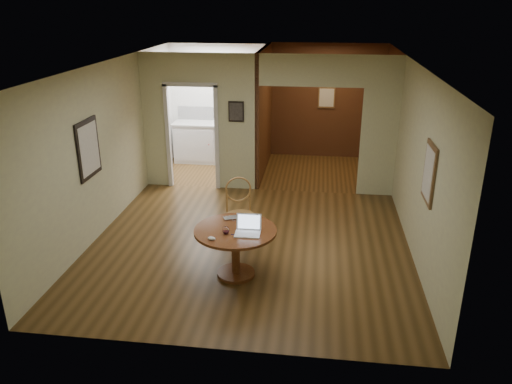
# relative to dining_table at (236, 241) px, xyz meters

# --- Properties ---
(floor) EXTENTS (5.00, 5.00, 0.00)m
(floor) POSITION_rel_dining_table_xyz_m (0.06, 0.89, -0.53)
(floor) COLOR #402C12
(floor) RESTS_ON ground
(room_shell) EXTENTS (5.20, 7.50, 5.00)m
(room_shell) POSITION_rel_dining_table_xyz_m (-0.41, 3.99, 0.76)
(room_shell) COLOR white
(room_shell) RESTS_ON ground
(dining_table) EXTENTS (1.14, 1.14, 0.71)m
(dining_table) POSITION_rel_dining_table_xyz_m (0.00, 0.00, 0.00)
(dining_table) COLOR brown
(dining_table) RESTS_ON ground
(chair) EXTENTS (0.57, 0.57, 1.07)m
(chair) POSITION_rel_dining_table_xyz_m (-0.11, 1.01, 0.07)
(chair) COLOR olive
(chair) RESTS_ON ground
(open_laptop) EXTENTS (0.34, 0.30, 0.24)m
(open_laptop) POSITION_rel_dining_table_xyz_m (0.19, -0.07, 0.25)
(open_laptop) COLOR white
(open_laptop) RESTS_ON dining_table
(closed_laptop) EXTENTS (0.35, 0.30, 0.02)m
(closed_laptop) POSITION_rel_dining_table_xyz_m (-0.06, 0.32, 0.20)
(closed_laptop) COLOR #A7A7AB
(closed_laptop) RESTS_ON dining_table
(mouse) EXTENTS (0.12, 0.08, 0.05)m
(mouse) POSITION_rel_dining_table_xyz_m (-0.25, -0.36, 0.21)
(mouse) COLOR white
(mouse) RESTS_ON dining_table
(wine_glass) EXTENTS (0.10, 0.10, 0.11)m
(wine_glass) POSITION_rel_dining_table_xyz_m (-0.10, -0.15, 0.24)
(wine_glass) COLOR white
(wine_glass) RESTS_ON dining_table
(pen) EXTENTS (0.13, 0.04, 0.01)m
(pen) POSITION_rel_dining_table_xyz_m (0.03, -0.16, 0.19)
(pen) COLOR #0B1453
(pen) RESTS_ON dining_table
(kitchen_cabinet) EXTENTS (2.06, 0.60, 0.94)m
(kitchen_cabinet) POSITION_rel_dining_table_xyz_m (-1.29, 5.09, -0.05)
(kitchen_cabinet) COLOR silver
(kitchen_cabinet) RESTS_ON ground
(grocery_bag) EXTENTS (0.35, 0.30, 0.34)m
(grocery_bag) POSITION_rel_dining_table_xyz_m (-0.88, 5.09, 0.59)
(grocery_bag) COLOR beige
(grocery_bag) RESTS_ON kitchen_cabinet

